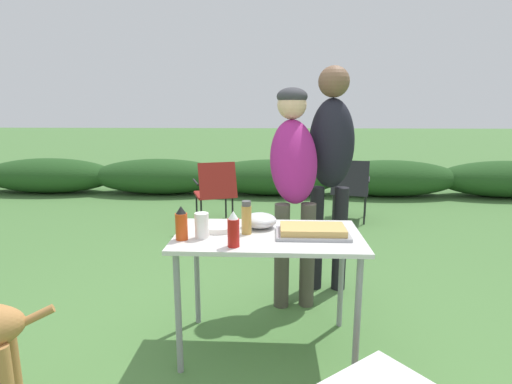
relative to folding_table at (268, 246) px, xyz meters
name	(u,v)px	position (x,y,z in m)	size (l,w,h in m)	color
ground_plane	(267,346)	(0.00, 0.00, -0.66)	(60.00, 60.00, 0.00)	#4C7A3D
shrub_hedge	(272,177)	(0.00, 4.60, -0.36)	(14.40, 0.90, 0.61)	#234C1E
folding_table	(268,246)	(0.00, 0.00, 0.00)	(1.10, 0.64, 0.74)	silver
food_tray	(312,231)	(0.26, -0.02, 0.10)	(0.43, 0.25, 0.06)	#9E9EA3
plate_stack	(219,227)	(-0.30, 0.08, 0.09)	(0.25, 0.25, 0.03)	white
mixing_bowl	(260,220)	(-0.05, 0.13, 0.12)	(0.21, 0.21, 0.09)	silver
paper_cup_stack	(202,226)	(-0.38, -0.09, 0.15)	(0.08, 0.08, 0.15)	white
ketchup_bottle	(233,230)	(-0.18, -0.23, 0.17)	(0.06, 0.06, 0.20)	red
hot_sauce_bottle	(181,224)	(-0.49, -0.12, 0.17)	(0.07, 0.07, 0.20)	#CC4214
spice_jar	(246,218)	(-0.13, 0.00, 0.17)	(0.06, 0.06, 0.20)	#B2893D
standing_person_in_red_jacket	(294,170)	(0.18, 0.67, 0.36)	(0.41, 0.51, 1.63)	#4C473D
standing_person_in_dark_puffer	(331,158)	(0.48, 0.87, 0.43)	(0.37, 0.28, 1.79)	black
camp_chair_green_behind_table	(215,190)	(-0.71, 2.65, -0.20)	(0.63, 0.71, 0.83)	maroon
camp_chair_near_hedge	(350,187)	(1.03, 2.92, -0.20)	(0.59, 0.68, 0.83)	#232328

